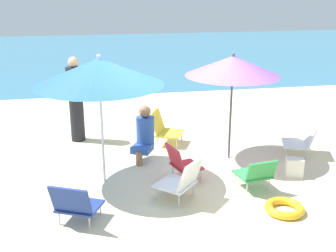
{
  "coord_description": "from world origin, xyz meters",
  "views": [
    {
      "loc": [
        -1.43,
        -6.5,
        3.04
      ],
      "look_at": [
        -0.12,
        0.48,
        0.7
      ],
      "focal_mm": 46.05,
      "sensor_mm": 36.0,
      "label": 1
    }
  ],
  "objects_px": {
    "umbrella_blue": "(99,72)",
    "beach_chair_b": "(164,128)",
    "beach_chair_a": "(76,204)",
    "beach_chair_f": "(256,173)",
    "person_b": "(144,133)",
    "swim_ring": "(284,208)",
    "beach_chair_e": "(182,180)",
    "umbrella_purple": "(233,66)",
    "person_a": "(76,99)",
    "beach_chair_d": "(181,162)",
    "beach_bag": "(294,168)",
    "beach_chair_c": "(302,140)"
  },
  "relations": [
    {
      "from": "umbrella_blue",
      "to": "beach_chair_b",
      "type": "xyz_separation_m",
      "value": [
        1.25,
        1.53,
        -1.47
      ]
    },
    {
      "from": "beach_chair_a",
      "to": "beach_chair_f",
      "type": "height_order",
      "value": "beach_chair_a"
    },
    {
      "from": "beach_chair_f",
      "to": "person_b",
      "type": "bearing_deg",
      "value": 34.29
    },
    {
      "from": "umbrella_blue",
      "to": "swim_ring",
      "type": "relative_size",
      "value": 3.69
    },
    {
      "from": "beach_chair_b",
      "to": "beach_chair_e",
      "type": "relative_size",
      "value": 0.96
    },
    {
      "from": "person_b",
      "to": "beach_chair_e",
      "type": "bearing_deg",
      "value": 38.5
    },
    {
      "from": "umbrella_purple",
      "to": "beach_chair_f",
      "type": "xyz_separation_m",
      "value": [
        -0.03,
        -1.36,
        -1.41
      ]
    },
    {
      "from": "umbrella_blue",
      "to": "person_a",
      "type": "xyz_separation_m",
      "value": [
        -0.43,
        2.06,
        -0.93
      ]
    },
    {
      "from": "person_a",
      "to": "beach_chair_a",
      "type": "bearing_deg",
      "value": 21.67
    },
    {
      "from": "beach_chair_f",
      "to": "person_a",
      "type": "height_order",
      "value": "person_a"
    },
    {
      "from": "person_b",
      "to": "umbrella_blue",
      "type": "bearing_deg",
      "value": -16.35
    },
    {
      "from": "beach_chair_d",
      "to": "person_a",
      "type": "distance_m",
      "value": 2.87
    },
    {
      "from": "beach_chair_e",
      "to": "beach_bag",
      "type": "xyz_separation_m",
      "value": [
        2.0,
        0.45,
        -0.17
      ]
    },
    {
      "from": "beach_chair_f",
      "to": "person_a",
      "type": "distance_m",
      "value": 3.96
    },
    {
      "from": "person_a",
      "to": "umbrella_blue",
      "type": "bearing_deg",
      "value": 33.44
    },
    {
      "from": "umbrella_blue",
      "to": "umbrella_purple",
      "type": "bearing_deg",
      "value": 14.31
    },
    {
      "from": "person_b",
      "to": "beach_chair_c",
      "type": "bearing_deg",
      "value": 110.87
    },
    {
      "from": "beach_chair_a",
      "to": "beach_chair_b",
      "type": "bearing_deg",
      "value": -5.97
    },
    {
      "from": "umbrella_purple",
      "to": "beach_bag",
      "type": "relative_size",
      "value": 5.98
    },
    {
      "from": "umbrella_purple",
      "to": "beach_chair_c",
      "type": "height_order",
      "value": "umbrella_purple"
    },
    {
      "from": "beach_chair_b",
      "to": "swim_ring",
      "type": "xyz_separation_m",
      "value": [
        1.18,
        -3.0,
        -0.27
      ]
    },
    {
      "from": "beach_chair_a",
      "to": "person_a",
      "type": "height_order",
      "value": "person_a"
    },
    {
      "from": "beach_chair_c",
      "to": "beach_bag",
      "type": "height_order",
      "value": "beach_chair_c"
    },
    {
      "from": "beach_chair_e",
      "to": "beach_chair_a",
      "type": "bearing_deg",
      "value": 58.02
    },
    {
      "from": "swim_ring",
      "to": "beach_bag",
      "type": "xyz_separation_m",
      "value": [
        0.66,
        1.07,
        0.1
      ]
    },
    {
      "from": "person_a",
      "to": "beach_bag",
      "type": "bearing_deg",
      "value": 76.6
    },
    {
      "from": "person_b",
      "to": "beach_chair_a",
      "type": "bearing_deg",
      "value": -2.62
    },
    {
      "from": "person_a",
      "to": "beach_chair_c",
      "type": "bearing_deg",
      "value": 90.43
    },
    {
      "from": "beach_chair_c",
      "to": "beach_bag",
      "type": "xyz_separation_m",
      "value": [
        -0.58,
        -0.88,
        -0.13
      ]
    },
    {
      "from": "umbrella_purple",
      "to": "umbrella_blue",
      "type": "height_order",
      "value": "umbrella_blue"
    },
    {
      "from": "umbrella_blue",
      "to": "person_b",
      "type": "distance_m",
      "value": 1.7
    },
    {
      "from": "umbrella_purple",
      "to": "beach_bag",
      "type": "bearing_deg",
      "value": -51.19
    },
    {
      "from": "beach_chair_b",
      "to": "swim_ring",
      "type": "bearing_deg",
      "value": -43.75
    },
    {
      "from": "beach_chair_f",
      "to": "umbrella_blue",
      "type": "bearing_deg",
      "value": 61.87
    },
    {
      "from": "beach_chair_d",
      "to": "person_a",
      "type": "relative_size",
      "value": 0.36
    },
    {
      "from": "beach_chair_d",
      "to": "beach_chair_e",
      "type": "height_order",
      "value": "beach_chair_e"
    },
    {
      "from": "beach_chair_a",
      "to": "swim_ring",
      "type": "distance_m",
      "value": 2.88
    },
    {
      "from": "beach_chair_a",
      "to": "beach_chair_e",
      "type": "height_order",
      "value": "beach_chair_e"
    },
    {
      "from": "person_a",
      "to": "beach_bag",
      "type": "distance_m",
      "value": 4.36
    },
    {
      "from": "person_a",
      "to": "beach_chair_f",
      "type": "bearing_deg",
      "value": 65.22
    },
    {
      "from": "beach_bag",
      "to": "swim_ring",
      "type": "bearing_deg",
      "value": -121.86
    },
    {
      "from": "beach_chair_f",
      "to": "person_a",
      "type": "xyz_separation_m",
      "value": [
        -2.71,
        2.83,
        0.57
      ]
    },
    {
      "from": "beach_chair_c",
      "to": "beach_chair_f",
      "type": "height_order",
      "value": "beach_chair_c"
    },
    {
      "from": "beach_chair_e",
      "to": "person_a",
      "type": "xyz_separation_m",
      "value": [
        -1.53,
        2.92,
        0.53
      ]
    },
    {
      "from": "umbrella_blue",
      "to": "swim_ring",
      "type": "distance_m",
      "value": 3.33
    },
    {
      "from": "beach_chair_e",
      "to": "person_b",
      "type": "height_order",
      "value": "person_b"
    },
    {
      "from": "beach_chair_c",
      "to": "beach_chair_d",
      "type": "bearing_deg",
      "value": 36.28
    },
    {
      "from": "umbrella_purple",
      "to": "beach_chair_f",
      "type": "bearing_deg",
      "value": -91.06
    },
    {
      "from": "beach_chair_e",
      "to": "beach_chair_f",
      "type": "bearing_deg",
      "value": -132.5
    },
    {
      "from": "beach_chair_c",
      "to": "person_b",
      "type": "xyz_separation_m",
      "value": [
        -2.9,
        0.33,
        0.21
      ]
    }
  ]
}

